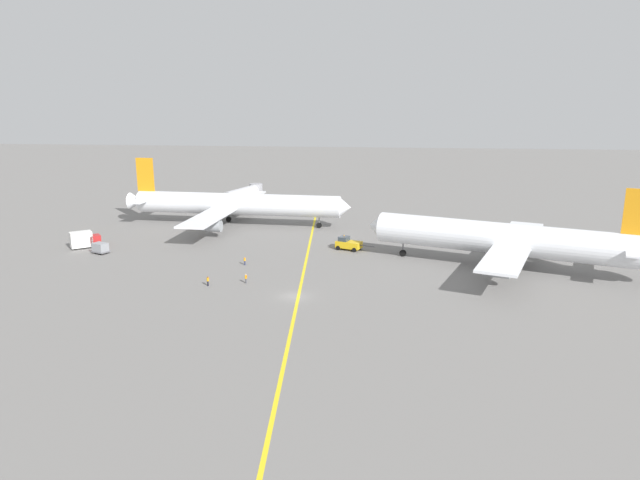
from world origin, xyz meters
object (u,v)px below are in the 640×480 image
at_px(ground_crew_wing_walker_right, 245,261).
at_px(ground_crew_marshaller_foreground, 246,278).
at_px(pushback_tug, 348,244).
at_px(gse_catering_truck_tall, 85,240).
at_px(ground_crew_ramp_agent_by_cones, 208,281).
at_px(airliner_at_gate_left, 235,204).
at_px(gse_container_dolly_flat, 100,248).
at_px(airliner_being_pushed, 503,239).
at_px(jet_bridge, 246,193).

xyz_separation_m(ground_crew_wing_walker_right, ground_crew_marshaller_foreground, (2.93, -10.68, 0.04)).
bearing_deg(pushback_tug, gse_catering_truck_tall, -174.51).
distance_m(ground_crew_ramp_agent_by_cones, ground_crew_wing_walker_right, 13.15).
distance_m(airliner_at_gate_left, ground_crew_ramp_agent_by_cones, 47.95).
height_order(airliner_at_gate_left, pushback_tug, airliner_at_gate_left).
relative_size(airliner_at_gate_left, ground_crew_ramp_agent_by_cones, 34.41).
height_order(airliner_at_gate_left, gse_container_dolly_flat, airliner_at_gate_left).
relative_size(airliner_at_gate_left, ground_crew_marshaller_foreground, 34.58).
bearing_deg(pushback_tug, gse_container_dolly_flat, -169.47).
bearing_deg(ground_crew_wing_walker_right, gse_container_dolly_flat, 171.60).
bearing_deg(gse_container_dolly_flat, ground_crew_marshaller_foreground, -24.31).
height_order(ground_crew_ramp_agent_by_cones, ground_crew_marshaller_foreground, ground_crew_ramp_agent_by_cones).
bearing_deg(gse_container_dolly_flat, ground_crew_wing_walker_right, -8.40).
bearing_deg(gse_container_dolly_flat, pushback_tug, 10.53).
bearing_deg(ground_crew_marshaller_foreground, airliner_being_pushed, 17.97).
height_order(pushback_tug, gse_catering_truck_tall, gse_catering_truck_tall).
relative_size(gse_container_dolly_flat, ground_crew_ramp_agent_by_cones, 2.32).
bearing_deg(ground_crew_wing_walker_right, airliner_being_pushed, 4.41).
bearing_deg(ground_crew_ramp_agent_by_cones, ground_crew_wing_walker_right, 76.97).
xyz_separation_m(ground_crew_wing_walker_right, jet_bridge, (-13.95, 56.16, 3.77)).
xyz_separation_m(pushback_tug, jet_bridge, (-32.25, 42.50, 3.31)).
height_order(gse_container_dolly_flat, ground_crew_ramp_agent_by_cones, gse_container_dolly_flat).
xyz_separation_m(airliner_being_pushed, ground_crew_wing_walker_right, (-47.06, -3.63, -4.64)).
relative_size(ground_crew_ramp_agent_by_cones, jet_bridge, 0.09).
bearing_deg(jet_bridge, gse_catering_truck_tall, -114.94).
distance_m(gse_container_dolly_flat, ground_crew_marshaller_foreground, 36.98).
bearing_deg(ground_crew_ramp_agent_by_cones, airliner_at_gate_left, 99.69).
height_order(gse_container_dolly_flat, jet_bridge, jet_bridge).
distance_m(pushback_tug, jet_bridge, 53.46).
bearing_deg(gse_catering_truck_tall, ground_crew_marshaller_foreground, -26.06).
relative_size(airliner_being_pushed, pushback_tug, 6.08).
xyz_separation_m(pushback_tug, ground_crew_ramp_agent_by_cones, (-21.27, -26.48, -0.40)).
height_order(airliner_being_pushed, pushback_tug, airliner_being_pushed).
distance_m(gse_catering_truck_tall, ground_crew_wing_walker_right, 37.13).
distance_m(gse_container_dolly_flat, ground_crew_wing_walker_right, 31.10).
bearing_deg(pushback_tug, jet_bridge, 127.20).
xyz_separation_m(airliner_at_gate_left, jet_bridge, (-2.95, 21.90, -0.58)).
distance_m(pushback_tug, ground_crew_ramp_agent_by_cones, 33.96).
xyz_separation_m(gse_container_dolly_flat, ground_crew_marshaller_foreground, (33.70, -15.22, -0.33)).
relative_size(gse_container_dolly_flat, ground_crew_marshaller_foreground, 2.33).
xyz_separation_m(airliner_at_gate_left, ground_crew_wing_walker_right, (11.00, -34.26, -4.35)).
bearing_deg(ground_crew_ramp_agent_by_cones, jet_bridge, 99.05).
relative_size(ground_crew_ramp_agent_by_cones, ground_crew_marshaller_foreground, 1.01).
bearing_deg(pushback_tug, airliner_being_pushed, -19.23).
distance_m(pushback_tug, ground_crew_marshaller_foreground, 28.79).
relative_size(airliner_being_pushed, ground_crew_ramp_agent_by_cones, 30.57).
bearing_deg(ground_crew_wing_walker_right, ground_crew_marshaller_foreground, -74.65).
bearing_deg(ground_crew_marshaller_foreground, pushback_tug, 57.74).
bearing_deg(pushback_tug, airliner_at_gate_left, 144.89).
bearing_deg(pushback_tug, ground_crew_marshaller_foreground, -122.26).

